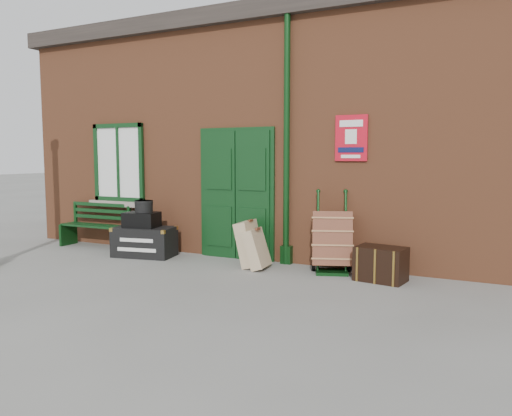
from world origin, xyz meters
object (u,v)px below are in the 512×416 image
Objects in this scene: bench at (97,224)px; houdini_trunk at (144,242)px; porter_trolley at (332,241)px; dark_trunk at (381,264)px.

houdini_trunk is at bearing -13.94° from bench.
porter_trolley is (3.34, 0.34, 0.22)m from houdini_trunk.
porter_trolley is at bearing 171.84° from dark_trunk.
dark_trunk is at bearing -9.77° from houdini_trunk.
bench is 1.38× the size of houdini_trunk.
dark_trunk is (0.81, -0.25, -0.23)m from porter_trolley.
porter_trolley is at bearing -0.88° from bench.
bench is at bearing -173.53° from dark_trunk.
bench is at bearing 156.04° from houdini_trunk.
porter_trolley reaches higher than houdini_trunk.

